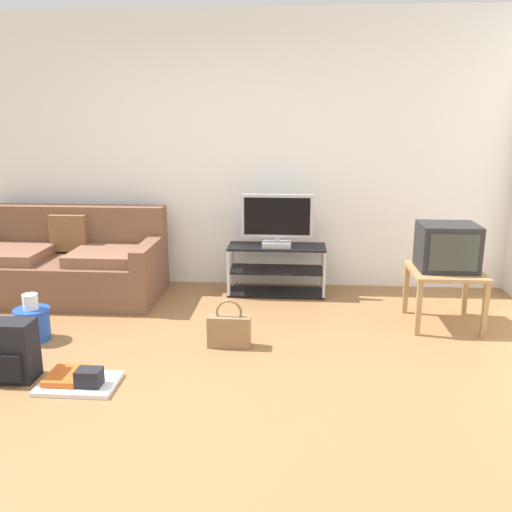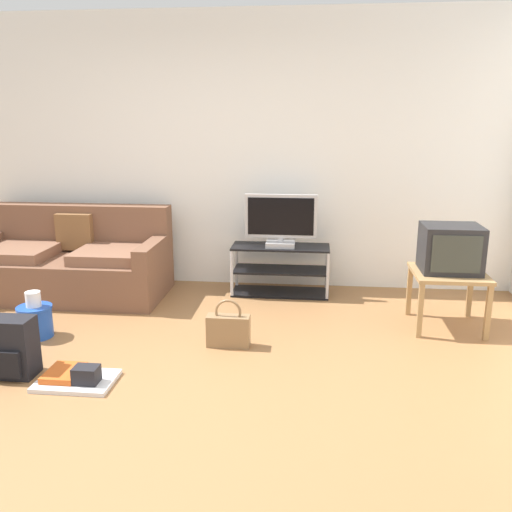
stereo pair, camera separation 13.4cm
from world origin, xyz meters
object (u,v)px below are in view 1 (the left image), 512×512
(cleaning_bucket, at_px, (32,321))
(floor_tray, at_px, (78,380))
(crt_tv, at_px, (447,247))
(backpack, at_px, (10,351))
(flat_tv, at_px, (277,221))
(side_table, at_px, (445,278))
(tv_stand, at_px, (277,270))
(couch, at_px, (65,265))
(handbag, at_px, (229,330))

(cleaning_bucket, height_order, floor_tray, cleaning_bucket)
(crt_tv, distance_m, backpack, 3.38)
(backpack, bearing_deg, flat_tv, 45.60)
(floor_tray, bearing_deg, flat_tv, 58.50)
(crt_tv, xyz_separation_m, backpack, (-3.11, -1.23, -0.47))
(side_table, relative_size, crt_tv, 1.24)
(tv_stand, relative_size, backpack, 2.31)
(side_table, xyz_separation_m, backpack, (-3.11, -1.22, -0.21))
(couch, bearing_deg, floor_tray, -65.52)
(backpack, xyz_separation_m, handbag, (1.38, 0.64, -0.07))
(handbag, bearing_deg, side_table, 18.53)
(crt_tv, bearing_deg, floor_tray, -153.83)
(tv_stand, relative_size, floor_tray, 1.89)
(backpack, bearing_deg, tv_stand, 45.93)
(backpack, bearing_deg, couch, 98.16)
(flat_tv, distance_m, side_table, 1.62)
(crt_tv, height_order, cleaning_bucket, crt_tv)
(floor_tray, bearing_deg, tv_stand, 58.79)
(handbag, bearing_deg, tv_stand, 76.60)
(tv_stand, distance_m, floor_tray, 2.36)
(crt_tv, bearing_deg, side_table, -90.00)
(backpack, relative_size, handbag, 1.10)
(side_table, xyz_separation_m, handbag, (-1.73, -0.58, -0.28))
(crt_tv, xyz_separation_m, floor_tray, (-2.64, -1.30, -0.63))
(flat_tv, relative_size, handbag, 1.84)
(flat_tv, relative_size, side_table, 1.20)
(handbag, relative_size, cleaning_bucket, 1.00)
(tv_stand, bearing_deg, crt_tv, -26.81)
(crt_tv, distance_m, floor_tray, 3.01)
(handbag, distance_m, cleaning_bucket, 1.55)
(couch, height_order, side_table, couch)
(couch, relative_size, flat_tv, 2.68)
(couch, relative_size, side_table, 3.21)
(side_table, height_order, handbag, side_table)
(backpack, bearing_deg, handbag, 21.65)
(handbag, bearing_deg, flat_tv, 76.38)
(tv_stand, height_order, flat_tv, flat_tv)
(side_table, distance_m, handbag, 1.85)
(flat_tv, bearing_deg, backpack, -131.19)
(backpack, relative_size, cleaning_bucket, 1.09)
(backpack, bearing_deg, side_table, 18.20)
(side_table, bearing_deg, backpack, -158.60)
(tv_stand, bearing_deg, backpack, -130.87)
(flat_tv, bearing_deg, handbag, -103.62)
(couch, distance_m, cleaning_bucket, 1.10)
(couch, xyz_separation_m, tv_stand, (2.03, 0.23, -0.07))
(side_table, relative_size, handbag, 1.54)
(side_table, distance_m, crt_tv, 0.26)
(couch, height_order, floor_tray, couch)
(flat_tv, xyz_separation_m, crt_tv, (1.42, -0.69, -0.07))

